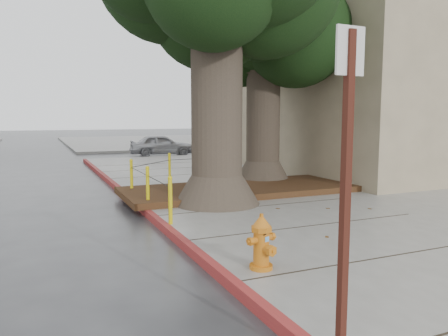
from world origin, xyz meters
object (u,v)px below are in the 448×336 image
object	(u,v)px
car_silver	(162,145)
car_red	(282,142)
fire_hydrant	(262,242)
signpost	(346,178)

from	to	relation	value
car_silver	car_red	world-z (taller)	car_silver
car_silver	car_red	distance (m)	8.11
fire_hydrant	signpost	world-z (taller)	signpost
car_silver	car_red	xyz separation A→B (m)	(8.10, 0.26, -0.01)
fire_hydrant	car_red	size ratio (longest dim) A/B	0.21
car_silver	car_red	size ratio (longest dim) A/B	0.98
fire_hydrant	car_silver	world-z (taller)	car_silver
fire_hydrant	car_red	distance (m)	22.79
signpost	car_silver	xyz separation A→B (m)	(4.37, 21.36, -1.11)
fire_hydrant	car_red	bearing A→B (deg)	43.00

